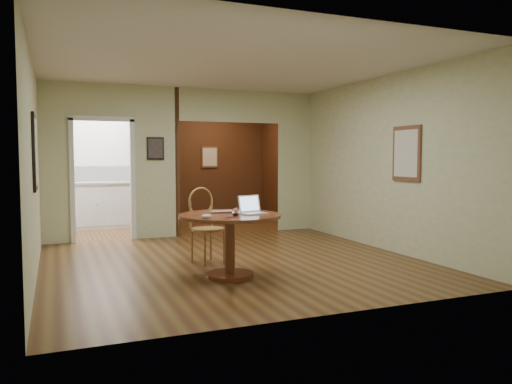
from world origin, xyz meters
name	(u,v)px	position (x,y,z in m)	size (l,w,h in m)	color
floor	(234,262)	(0.00, 0.00, 0.00)	(5.00, 5.00, 0.00)	#462614
room_shell	(156,166)	(-0.47, 3.10, 1.29)	(5.20, 7.50, 5.00)	silver
dining_table	(230,231)	(-0.34, -0.79, 0.57)	(1.22, 1.22, 0.76)	brown
chair	(205,221)	(-0.38, 0.13, 0.58)	(0.55, 0.55, 1.03)	olive
open_laptop	(251,209)	(-0.07, -0.82, 0.83)	(0.36, 0.34, 0.22)	silver
closed_laptop	(225,212)	(-0.35, -0.65, 0.78)	(0.33, 0.21, 0.03)	#B1B1B5
mouse	(206,216)	(-0.72, -1.10, 0.79)	(0.12, 0.07, 0.05)	silver
wine_glass	(236,212)	(-0.34, -1.01, 0.81)	(0.09, 0.09, 0.10)	white
pen	(230,217)	(-0.45, -1.13, 0.77)	(0.01, 0.01, 0.14)	#0B1151
kitchen_cabinet	(104,205)	(-1.35, 4.20, 0.47)	(2.06, 0.60, 0.94)	white
grocery_bag	(143,175)	(-0.55, 4.20, 1.07)	(0.26, 0.22, 0.26)	#CCB295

